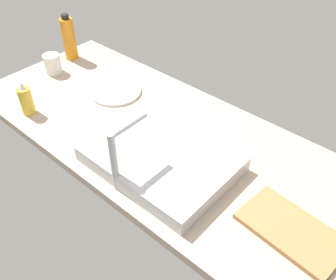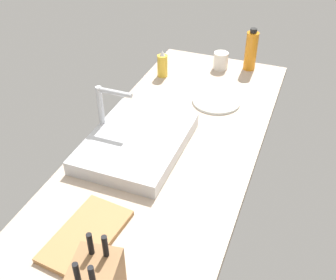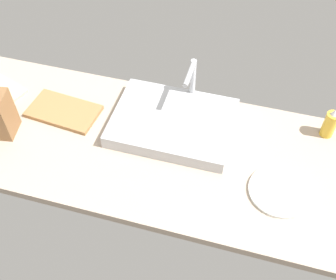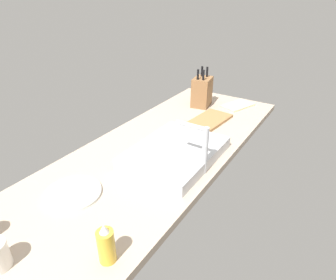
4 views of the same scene
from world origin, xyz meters
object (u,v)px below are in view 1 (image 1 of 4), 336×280
object	(u,v)px
water_bottle	(69,38)
soap_bottle	(26,100)
dinner_plate	(115,91)
coffee_mug	(52,64)
faucet	(118,152)
cutting_board	(291,230)
sink_basin	(161,159)

from	to	relation	value
water_bottle	soap_bottle	bearing A→B (deg)	121.09
dinner_plate	coffee_mug	bearing A→B (deg)	12.41
water_bottle	coffee_mug	size ratio (longest dim) A/B	2.50
water_bottle	faucet	bearing A→B (deg)	152.61
dinner_plate	coffee_mug	xyz separation A→B (cm)	(34.50, 7.59, 3.87)
dinner_plate	coffee_mug	world-z (taller)	coffee_mug
cutting_board	water_bottle	size ratio (longest dim) A/B	1.32
coffee_mug	water_bottle	bearing A→B (deg)	-71.07
water_bottle	dinner_plate	size ratio (longest dim) A/B	1.00
faucet	cutting_board	bearing A→B (deg)	-159.13
soap_bottle	water_bottle	world-z (taller)	water_bottle
soap_bottle	water_bottle	distance (cm)	46.97
cutting_board	dinner_plate	xyz separation A→B (cm)	(91.96, -15.69, -0.30)
soap_bottle	dinner_plate	world-z (taller)	soap_bottle
faucet	coffee_mug	size ratio (longest dim) A/B	2.50
soap_bottle	cutting_board	bearing A→B (deg)	-170.72
faucet	sink_basin	bearing A→B (deg)	-104.95
water_bottle	coffee_mug	xyz separation A→B (cm)	(-4.95, 14.43, -5.94)
soap_bottle	dinner_plate	distance (cm)	37.00
sink_basin	dinner_plate	distance (cm)	49.57
sink_basin	soap_bottle	world-z (taller)	soap_bottle
sink_basin	faucet	distance (cm)	18.87
sink_basin	water_bottle	bearing A→B (deg)	-17.59
cutting_board	water_bottle	distance (cm)	133.66
sink_basin	coffee_mug	distance (cm)	80.78
faucet	dinner_plate	size ratio (longest dim) A/B	1.00
soap_bottle	dinner_plate	bearing A→B (deg)	-114.72
soap_bottle	water_bottle	size ratio (longest dim) A/B	0.64
cutting_board	faucet	bearing A→B (deg)	20.87
soap_bottle	water_bottle	xyz separation A→B (cm)	(24.16, -40.05, 4.23)
water_bottle	coffee_mug	distance (cm)	16.37
sink_basin	faucet	world-z (taller)	faucet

